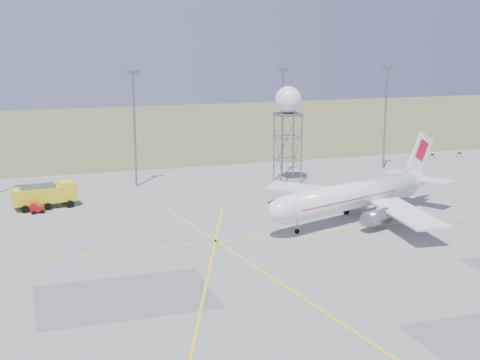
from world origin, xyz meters
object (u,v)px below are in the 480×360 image
object	(u,v)px
airliner_main	(354,196)
radar_tower	(288,129)
fire_truck	(47,196)
baggage_tug	(37,209)

from	to	relation	value
airliner_main	radar_tower	size ratio (longest dim) A/B	1.91
radar_tower	fire_truck	world-z (taller)	radar_tower
radar_tower	airliner_main	bearing A→B (deg)	-91.22
airliner_main	baggage_tug	world-z (taller)	airliner_main
airliner_main	fire_truck	xyz separation A→B (m)	(-42.25, 21.43, -1.74)
airliner_main	fire_truck	distance (m)	47.40
airliner_main	baggage_tug	bearing A→B (deg)	-42.67
airliner_main	fire_truck	bearing A→B (deg)	-46.67
airliner_main	radar_tower	world-z (taller)	radar_tower
airliner_main	fire_truck	world-z (taller)	airliner_main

